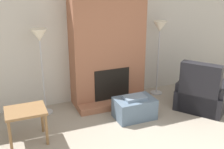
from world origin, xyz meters
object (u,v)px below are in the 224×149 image
object	(u,v)px
ottoman	(134,108)
side_table	(26,115)
floor_lamp_right	(160,33)
armchair	(203,94)
floor_lamp_left	(40,43)

from	to	relation	value
ottoman	side_table	bearing A→B (deg)	-178.34
floor_lamp_right	armchair	bearing A→B (deg)	-64.40
armchair	side_table	size ratio (longest dim) A/B	2.22
ottoman	armchair	xyz separation A→B (m)	(1.39, -0.12, 0.08)
ottoman	armchair	distance (m)	1.40
ottoman	floor_lamp_left	distance (m)	2.00
floor_lamp_left	floor_lamp_right	xyz separation A→B (m)	(2.38, 0.00, -0.01)
armchair	side_table	world-z (taller)	armchair
side_table	ottoman	bearing A→B (deg)	1.66
side_table	armchair	bearing A→B (deg)	-1.26
armchair	floor_lamp_right	bearing A→B (deg)	-10.37
ottoman	side_table	world-z (taller)	side_table
ottoman	floor_lamp_right	bearing A→B (deg)	40.60
side_table	floor_lamp_right	size ratio (longest dim) A/B	0.38
ottoman	side_table	xyz separation A→B (m)	(-1.85, -0.05, 0.26)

